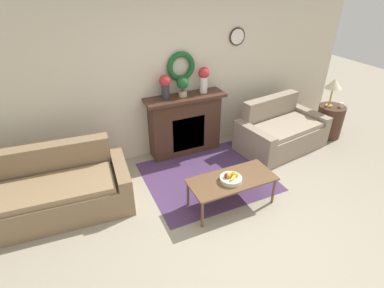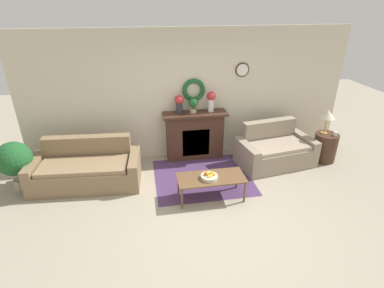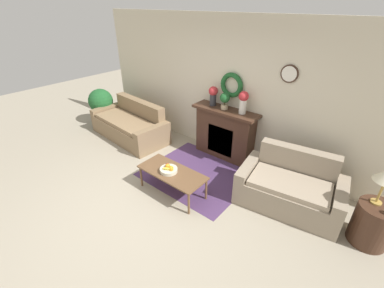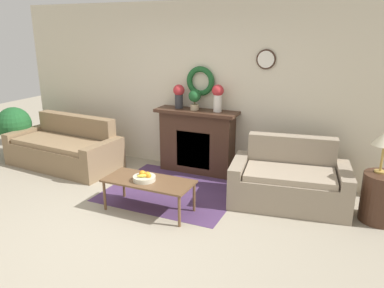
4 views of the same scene
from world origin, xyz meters
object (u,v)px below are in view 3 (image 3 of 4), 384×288
(loveseat_right, at_px, (290,188))
(potted_plant_floor_by_couch, at_px, (101,102))
(vase_on_mantel_right, at_px, (243,101))
(potted_plant_on_mantel, at_px, (225,99))
(couch_left, at_px, (131,125))
(coffee_table, at_px, (172,174))
(vase_on_mantel_left, at_px, (213,94))
(side_table_by_loveseat, at_px, (372,224))
(fruit_bowl, at_px, (169,169))
(fireplace, at_px, (225,133))

(loveseat_right, distance_m, potted_plant_floor_by_couch, 5.00)
(vase_on_mantel_right, height_order, potted_plant_on_mantel, vase_on_mantel_right)
(couch_left, bearing_deg, coffee_table, -17.54)
(couch_left, distance_m, vase_on_mantel_left, 2.21)
(loveseat_right, relative_size, coffee_table, 1.42)
(side_table_by_loveseat, xyz_separation_m, potted_plant_on_mantel, (-2.76, 0.61, 0.93))
(side_table_by_loveseat, height_order, potted_plant_on_mantel, potted_plant_on_mantel)
(fruit_bowl, bearing_deg, coffee_table, 36.00)
(fireplace, height_order, fruit_bowl, fireplace)
(loveseat_right, bearing_deg, vase_on_mantel_left, 154.87)
(side_table_by_loveseat, relative_size, potted_plant_on_mantel, 1.91)
(side_table_by_loveseat, bearing_deg, vase_on_mantel_right, 165.19)
(vase_on_mantel_left, height_order, potted_plant_on_mantel, vase_on_mantel_left)
(fireplace, distance_m, vase_on_mantel_right, 0.84)
(couch_left, distance_m, fruit_bowl, 2.33)
(vase_on_mantel_left, distance_m, potted_plant_floor_by_couch, 3.20)
(side_table_by_loveseat, distance_m, potted_plant_floor_by_couch, 6.12)
(coffee_table, xyz_separation_m, vase_on_mantel_left, (-0.32, 1.56, 0.88))
(vase_on_mantel_left, relative_size, potted_plant_on_mantel, 1.20)
(vase_on_mantel_left, xyz_separation_m, potted_plant_on_mantel, (0.29, -0.02, -0.03))
(potted_plant_on_mantel, relative_size, potted_plant_floor_by_couch, 0.35)
(couch_left, bearing_deg, potted_plant_floor_by_couch, -177.87)
(loveseat_right, height_order, vase_on_mantel_left, vase_on_mantel_left)
(fruit_bowl, distance_m, potted_plant_floor_by_couch, 3.48)
(coffee_table, height_order, potted_plant_on_mantel, potted_plant_on_mantel)
(loveseat_right, xyz_separation_m, coffee_table, (-1.60, -0.98, 0.09))
(side_table_by_loveseat, distance_m, vase_on_mantel_right, 2.65)
(fireplace, height_order, coffee_table, fireplace)
(loveseat_right, xyz_separation_m, vase_on_mantel_left, (-1.92, 0.58, 0.96))
(loveseat_right, bearing_deg, fruit_bowl, -156.91)
(fireplace, xyz_separation_m, couch_left, (-2.18, -0.67, -0.23))
(side_table_by_loveseat, relative_size, potted_plant_floor_by_couch, 0.67)
(vase_on_mantel_left, relative_size, vase_on_mantel_right, 0.91)
(loveseat_right, height_order, coffee_table, loveseat_right)
(side_table_by_loveseat, xyz_separation_m, vase_on_mantel_left, (-3.05, 0.63, 0.96))
(vase_on_mantel_right, bearing_deg, potted_plant_on_mantel, -176.98)
(fireplace, bearing_deg, vase_on_mantel_right, 0.93)
(coffee_table, distance_m, fruit_bowl, 0.10)
(coffee_table, height_order, vase_on_mantel_left, vase_on_mantel_left)
(fireplace, height_order, vase_on_mantel_left, vase_on_mantel_left)
(coffee_table, relative_size, fruit_bowl, 4.02)
(fireplace, bearing_deg, side_table_by_loveseat, -12.91)
(fruit_bowl, bearing_deg, side_table_by_loveseat, 19.07)
(side_table_by_loveseat, height_order, vase_on_mantel_left, vase_on_mantel_left)
(fruit_bowl, xyz_separation_m, vase_on_mantel_left, (-0.28, 1.59, 0.79))
(side_table_by_loveseat, distance_m, potted_plant_on_mantel, 2.98)
(coffee_table, distance_m, side_table_by_loveseat, 2.88)
(coffee_table, bearing_deg, potted_plant_floor_by_couch, 164.68)
(side_table_by_loveseat, bearing_deg, coffee_table, -161.23)
(coffee_table, bearing_deg, loveseat_right, 31.40)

